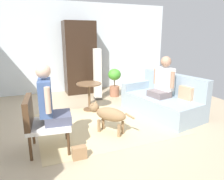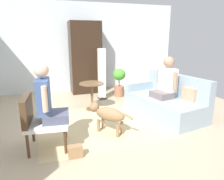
# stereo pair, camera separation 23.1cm
# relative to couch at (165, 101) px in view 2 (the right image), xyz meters

# --- Properties ---
(ground_plane) EXTENTS (7.11, 7.11, 0.00)m
(ground_plane) POSITION_rel_couch_xyz_m (-1.36, -0.11, -0.30)
(ground_plane) COLOR tan
(back_wall) EXTENTS (6.46, 0.12, 2.73)m
(back_wall) POSITION_rel_couch_xyz_m (-1.36, 2.92, 1.06)
(back_wall) COLOR silver
(back_wall) RESTS_ON ground
(area_rug) EXTENTS (2.70, 2.12, 0.01)m
(area_rug) POSITION_rel_couch_xyz_m (-1.39, -0.06, -0.30)
(area_rug) COLOR #C6B284
(area_rug) RESTS_ON ground
(couch) EXTENTS (1.26, 1.94, 0.89)m
(couch) POSITION_rel_couch_xyz_m (0.00, 0.00, 0.00)
(couch) COLOR #8EA0AD
(couch) RESTS_ON ground
(armchair) EXTENTS (0.70, 0.68, 0.87)m
(armchair) POSITION_rel_couch_xyz_m (-2.70, -0.65, 0.20)
(armchair) COLOR #4C331E
(armchair) RESTS_ON ground
(person_on_couch) EXTENTS (0.50, 0.57, 0.89)m
(person_on_couch) POSITION_rel_couch_xyz_m (-0.04, -0.03, 0.48)
(person_on_couch) COLOR #6A5E60
(person_on_armchair) EXTENTS (0.49, 0.56, 0.91)m
(person_on_armchair) POSITION_rel_couch_xyz_m (-2.54, -0.66, 0.51)
(person_on_armchair) COLOR #4B4F64
(round_end_table) EXTENTS (0.58, 0.58, 0.66)m
(round_end_table) POSITION_rel_couch_xyz_m (-1.49, 0.83, 0.17)
(round_end_table) COLOR brown
(round_end_table) RESTS_ON ground
(dog) EXTENTS (0.62, 0.75, 0.56)m
(dog) POSITION_rel_couch_xyz_m (-1.51, -0.45, 0.06)
(dog) COLOR olive
(dog) RESTS_ON ground
(potted_plant) EXTENTS (0.37, 0.37, 0.81)m
(potted_plant) POSITION_rel_couch_xyz_m (-0.47, 1.70, 0.17)
(potted_plant) COLOR #996047
(potted_plant) RESTS_ON ground
(column_lamp) EXTENTS (0.20, 0.20, 1.40)m
(column_lamp) POSITION_rel_couch_xyz_m (-1.03, 1.59, 0.39)
(column_lamp) COLOR #4C4742
(column_lamp) RESTS_ON ground
(armoire_cabinet) EXTENTS (0.92, 0.56, 2.15)m
(armoire_cabinet) POSITION_rel_couch_xyz_m (-1.28, 2.51, 0.77)
(armoire_cabinet) COLOR black
(armoire_cabinet) RESTS_ON ground
(handbag) EXTENTS (0.21, 0.11, 0.19)m
(handbag) POSITION_rel_couch_xyz_m (-2.22, -1.10, -0.21)
(handbag) COLOR #99724C
(handbag) RESTS_ON ground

